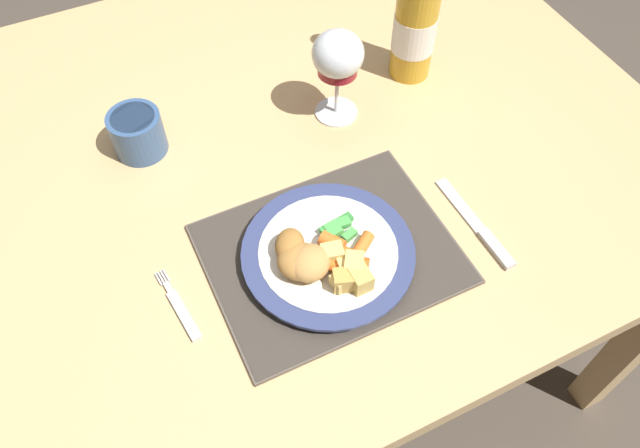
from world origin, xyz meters
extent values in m
plane|color=#4C4238|center=(0.00, 0.00, 0.00)|extent=(6.00, 6.00, 0.00)
cube|color=tan|center=(0.00, 0.00, 0.72)|extent=(1.32, 1.02, 0.04)
cube|color=tan|center=(0.60, 0.46, 0.35)|extent=(0.06, 0.06, 0.70)
cube|color=brown|center=(0.00, -0.24, 0.74)|extent=(0.35, 0.27, 0.01)
cube|color=#3C352E|center=(0.00, -0.24, 0.75)|extent=(0.34, 0.27, 0.00)
cylinder|color=silver|center=(-0.01, -0.25, 0.75)|extent=(0.20, 0.20, 0.01)
cylinder|color=navy|center=(-0.01, -0.25, 0.76)|extent=(0.25, 0.25, 0.01)
cylinder|color=silver|center=(-0.01, -0.25, 0.77)|extent=(0.20, 0.20, 0.00)
ellipsoid|color=tan|center=(-0.05, -0.26, 0.79)|extent=(0.08, 0.08, 0.04)
ellipsoid|color=#A87033|center=(-0.06, -0.23, 0.78)|extent=(0.06, 0.07, 0.03)
ellipsoid|color=#B77F3D|center=(-0.06, -0.26, 0.78)|extent=(0.09, 0.09, 0.04)
ellipsoid|color=#B77F3D|center=(-0.05, -0.25, 0.78)|extent=(0.07, 0.07, 0.03)
cube|color=#4CA84C|center=(-0.01, -0.24, 0.77)|extent=(0.02, 0.03, 0.01)
cube|color=#4CA84C|center=(0.03, -0.22, 0.77)|extent=(0.03, 0.02, 0.01)
cube|color=green|center=(0.00, -0.22, 0.77)|extent=(0.01, 0.02, 0.01)
cube|color=#4CA84C|center=(0.01, -0.23, 0.78)|extent=(0.03, 0.02, 0.01)
cube|color=#338438|center=(0.04, -0.21, 0.77)|extent=(0.03, 0.02, 0.01)
cube|color=#338438|center=(-0.01, -0.25, 0.77)|extent=(0.01, 0.02, 0.01)
cube|color=#4CA84C|center=(0.01, -0.22, 0.78)|extent=(0.02, 0.01, 0.01)
cube|color=#4CA84C|center=(0.03, -0.24, 0.77)|extent=(0.02, 0.02, 0.01)
cylinder|color=#CC5119|center=(0.00, -0.29, 0.78)|extent=(0.04, 0.04, 0.02)
cylinder|color=orange|center=(0.00, -0.29, 0.77)|extent=(0.05, 0.04, 0.02)
cylinder|color=orange|center=(0.04, -0.26, 0.78)|extent=(0.04, 0.04, 0.02)
cylinder|color=#CC5119|center=(0.02, -0.29, 0.77)|extent=(0.04, 0.03, 0.02)
cylinder|color=orange|center=(0.01, -0.27, 0.77)|extent=(0.03, 0.04, 0.02)
cylinder|color=orange|center=(0.00, -0.24, 0.78)|extent=(0.04, 0.04, 0.02)
cube|color=silver|center=(-0.22, -0.24, 0.74)|extent=(0.02, 0.08, 0.01)
cube|color=silver|center=(-0.23, -0.19, 0.74)|extent=(0.01, 0.02, 0.01)
cube|color=silver|center=(-0.23, -0.17, 0.74)|extent=(0.00, 0.02, 0.00)
cube|color=silver|center=(-0.23, -0.17, 0.74)|extent=(0.00, 0.02, 0.00)
cube|color=silver|center=(-0.23, -0.17, 0.74)|extent=(0.00, 0.02, 0.00)
cube|color=silver|center=(-0.24, -0.17, 0.74)|extent=(0.00, 0.02, 0.00)
cube|color=silver|center=(0.22, -0.25, 0.74)|extent=(0.02, 0.11, 0.00)
cube|color=#B2B2B7|center=(0.22, -0.34, 0.74)|extent=(0.02, 0.07, 0.01)
cylinder|color=silver|center=(0.14, 0.02, 0.74)|extent=(0.07, 0.07, 0.00)
cylinder|color=silver|center=(0.14, 0.02, 0.79)|extent=(0.01, 0.01, 0.09)
ellipsoid|color=silver|center=(0.14, 0.02, 0.87)|extent=(0.08, 0.08, 0.07)
cylinder|color=maroon|center=(0.14, 0.02, 0.84)|extent=(0.07, 0.07, 0.02)
cylinder|color=gold|center=(0.30, 0.06, 0.84)|extent=(0.07, 0.07, 0.19)
cylinder|color=white|center=(0.30, 0.06, 0.83)|extent=(0.07, 0.07, 0.07)
cube|color=#DBB256|center=(0.01, -0.31, 0.78)|extent=(0.03, 0.03, 0.03)
cube|color=gold|center=(-0.01, -0.31, 0.78)|extent=(0.04, 0.03, 0.03)
cube|color=#E5BC66|center=(-0.01, -0.26, 0.78)|extent=(0.03, 0.03, 0.03)
cube|color=#E5BC66|center=(-0.02, -0.30, 0.78)|extent=(0.02, 0.03, 0.02)
cube|color=#E5BC66|center=(0.01, -0.29, 0.78)|extent=(0.04, 0.04, 0.03)
cube|color=#E5BC66|center=(0.00, -0.29, 0.78)|extent=(0.03, 0.02, 0.02)
cylinder|color=#385684|center=(-0.19, 0.08, 0.78)|extent=(0.08, 0.08, 0.07)
cylinder|color=#1E2F48|center=(-0.19, 0.08, 0.81)|extent=(0.07, 0.07, 0.01)
camera|label=1|loc=(-0.23, -0.67, 1.50)|focal=35.00mm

